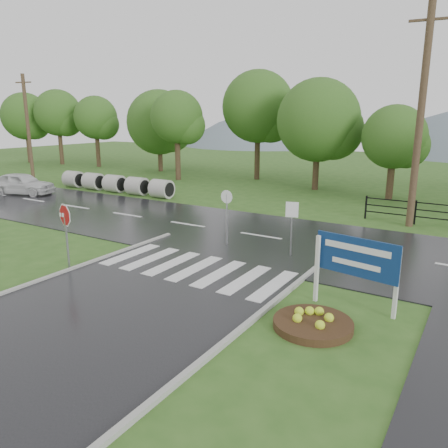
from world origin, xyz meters
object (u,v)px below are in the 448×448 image
Objects in this scene: culvert_pipes at (115,184)px; stop_sign at (65,220)px; estate_billboard at (356,261)px; car_white at (23,194)px.

stop_sign is (10.05, -12.13, 1.10)m from culvert_pipes.
culvert_pipes is 4.19× the size of estate_billboard.
car_white is at bearing 150.99° from stop_sign.
stop_sign is 9.62m from estate_billboard.
stop_sign is at bearing -50.36° from culvert_pipes.
stop_sign is at bearing -136.81° from car_white.
car_white is at bearing 165.32° from estate_billboard.
estate_billboard is at bearing -27.86° from culvert_pipes.
culvert_pipes is 22.05m from estate_billboard.
stop_sign reaches higher than estate_billboard.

